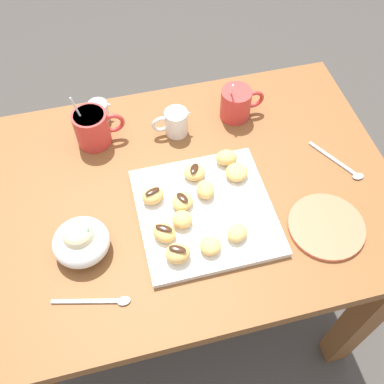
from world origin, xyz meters
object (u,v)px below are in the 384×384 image
(beignet_4, at_px, (237,233))
(pastry_plate_square, at_px, (205,212))
(dining_table, at_px, (185,221))
(coffee_mug_red_left, at_px, (93,127))
(beignet_2, at_px, (205,190))
(ice_cream_bowl, at_px, (81,241))
(beignet_9, at_px, (182,201))
(beignet_6, at_px, (210,246))
(cream_pitcher_white, at_px, (176,122))
(beignet_1, at_px, (164,232))
(beignet_8, at_px, (226,158))
(saucer_coral_left, at_px, (326,226))
(beignet_7, at_px, (194,172))
(chocolate_sauce_pitcher, at_px, (98,111))
(beignet_0, at_px, (178,253))
(beignet_10, at_px, (153,196))
(beignet_3, at_px, (182,219))
(beignet_5, at_px, (236,171))
(coffee_mug_red_right, at_px, (237,103))

(beignet_4, bearing_deg, pastry_plate_square, 120.47)
(dining_table, height_order, beignet_4, beignet_4)
(coffee_mug_red_left, xyz_separation_m, beignet_2, (0.23, -0.24, -0.02))
(pastry_plate_square, relative_size, ice_cream_bowl, 2.47)
(dining_table, bearing_deg, beignet_9, -108.70)
(beignet_6, relative_size, beignet_9, 0.91)
(coffee_mug_red_left, relative_size, cream_pitcher_white, 1.43)
(beignet_1, bearing_deg, ice_cream_bowl, 173.89)
(dining_table, relative_size, beignet_1, 18.71)
(ice_cream_bowl, xyz_separation_m, beignet_2, (0.30, 0.07, -0.01))
(pastry_plate_square, height_order, coffee_mug_red_left, coffee_mug_red_left)
(beignet_8, bearing_deg, saucer_coral_left, -52.84)
(beignet_4, relative_size, beignet_6, 1.06)
(beignet_7, bearing_deg, saucer_coral_left, -38.20)
(coffee_mug_red_left, xyz_separation_m, beignet_4, (0.27, -0.37, -0.02))
(dining_table, distance_m, beignet_4, 0.25)
(beignet_1, height_order, beignet_9, beignet_1)
(coffee_mug_red_left, xyz_separation_m, saucer_coral_left, (0.48, -0.39, -0.05))
(chocolate_sauce_pitcher, height_order, beignet_7, chocolate_sauce_pitcher)
(beignet_0, xyz_separation_m, beignet_10, (-0.02, 0.16, -0.00))
(beignet_3, bearing_deg, chocolate_sauce_pitcher, 109.80)
(pastry_plate_square, height_order, saucer_coral_left, pastry_plate_square)
(beignet_1, relative_size, beignet_9, 1.08)
(beignet_10, bearing_deg, beignet_3, -57.25)
(saucer_coral_left, xyz_separation_m, beignet_3, (-0.32, 0.08, 0.03))
(beignet_7, bearing_deg, beignet_6, -94.33)
(beignet_10, bearing_deg, saucer_coral_left, -23.49)
(pastry_plate_square, height_order, beignet_10, beignet_10)
(pastry_plate_square, relative_size, beignet_2, 6.14)
(beignet_3, bearing_deg, beignet_0, -109.49)
(coffee_mug_red_left, bearing_deg, beignet_1, -71.09)
(dining_table, xyz_separation_m, beignet_4, (0.08, -0.16, 0.18))
(beignet_8, bearing_deg, ice_cream_bowl, -158.17)
(dining_table, bearing_deg, beignet_4, -63.34)
(dining_table, distance_m, ice_cream_bowl, 0.33)
(ice_cream_bowl, relative_size, beignet_5, 2.27)
(beignet_5, relative_size, beignet_6, 1.18)
(ice_cream_bowl, xyz_separation_m, beignet_0, (0.20, -0.08, -0.01))
(beignet_1, height_order, beignet_6, beignet_1)
(coffee_mug_red_right, bearing_deg, beignet_4, -106.93)
(saucer_coral_left, relative_size, beignet_9, 3.46)
(ice_cream_bowl, xyz_separation_m, beignet_9, (0.24, 0.05, -0.01))
(coffee_mug_red_left, bearing_deg, dining_table, -48.13)
(beignet_8, xyz_separation_m, beignet_10, (-0.20, -0.07, -0.00))
(dining_table, bearing_deg, beignet_10, -166.26)
(pastry_plate_square, relative_size, coffee_mug_red_left, 2.07)
(beignet_0, height_order, beignet_7, beignet_0)
(beignet_9, bearing_deg, beignet_2, 16.04)
(beignet_0, bearing_deg, ice_cream_bowl, 158.40)
(pastry_plate_square, xyz_separation_m, beignet_9, (-0.05, 0.03, 0.02))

